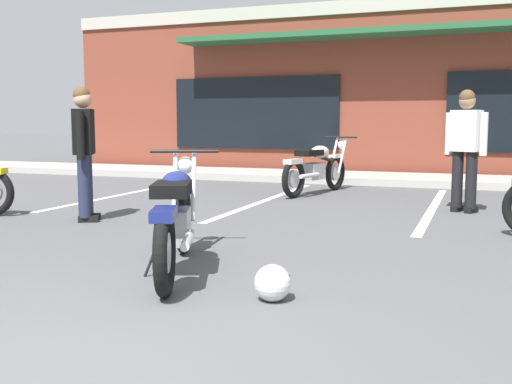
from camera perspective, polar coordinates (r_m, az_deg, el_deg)
name	(u,v)px	position (r m, az deg, el deg)	size (l,w,h in m)	color
ground_plane	(272,248)	(6.01, 1.51, -5.30)	(80.00, 80.00, 0.00)	#515154
sidewalk_kerb	(382,179)	(12.83, 11.81, 1.25)	(22.00, 1.80, 0.14)	#A8A59E
brick_storefront_building	(407,94)	(16.78, 14.07, 8.93)	(16.19, 6.80, 3.94)	brown
painted_stall_lines	(346,204)	(9.32, 8.45, -1.09)	(7.79, 4.80, 0.01)	silver
motorcycle_foreground_classic	(176,217)	(5.06, -7.56, -2.31)	(1.08, 2.00, 0.98)	black
motorcycle_silver_naked	(316,167)	(10.51, 5.71, 2.34)	(0.87, 2.07, 0.98)	black
person_in_black_shirt	(84,145)	(7.84, -15.88, 4.25)	(0.39, 0.58, 1.68)	black
person_in_shorts_foreground	(466,143)	(8.75, 19.13, 4.36)	(0.59, 0.39, 1.68)	black
helmet_on_pavement	(273,283)	(4.25, 1.58, -8.54)	(0.26, 0.26, 0.26)	silver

